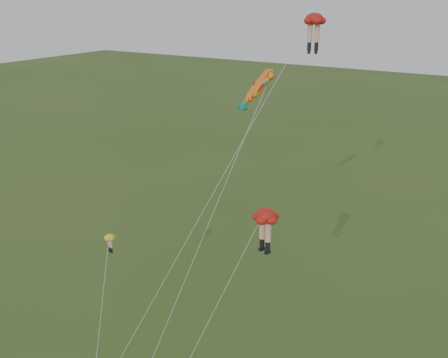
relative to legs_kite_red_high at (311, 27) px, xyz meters
The scene contains 4 objects.
legs_kite_red_high is the anchor object (origin of this frame).
legs_kite_red_mid 13.83m from the legs_kite_red_high, 79.98° to the right, with size 5.31×5.93×12.80m.
legs_kite_yellow 21.03m from the legs_kite_red_high, 140.10° to the right, with size 4.88×7.45×7.55m.
fish_kite 5.30m from the legs_kite_red_high, 150.42° to the right, with size 3.32×13.32×19.59m.
Camera 1 is at (18.46, -20.45, 24.20)m, focal length 40.00 mm.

